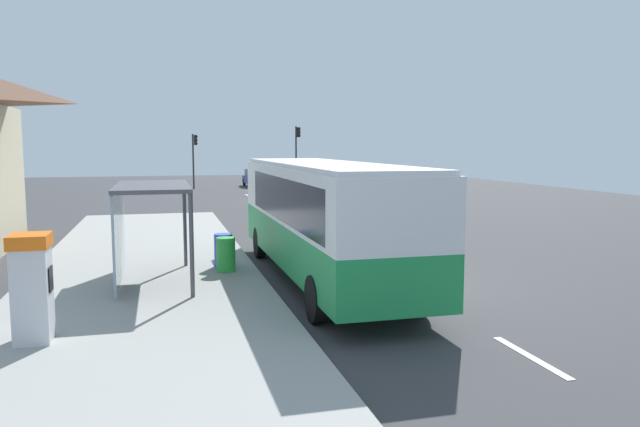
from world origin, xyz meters
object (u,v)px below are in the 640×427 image
Objects in this scene: bus at (323,214)px; bus_shelter at (140,208)px; sedan_far at (272,183)px; recycling_bin_blue at (223,250)px; white_van at (309,187)px; sedan_near at (256,178)px; traffic_light_near_side at (297,147)px; recycling_bin_green at (226,254)px; traffic_light_far_side at (194,152)px; ticket_machine at (32,287)px.

bus_shelter is at bearing 176.37° from bus.
sedan_far is 4.66× the size of recycling_bin_blue.
white_van is at bearing -90.47° from sedan_far.
bus is at bearing -96.04° from sedan_near.
white_van is 20.36m from sedan_near.
recycling_bin_green is at bearing -105.83° from traffic_light_near_side.
sedan_far is at bearing 76.99° from recycling_bin_blue.
sedan_near reaches higher than recycling_bin_green.
sedan_far is at bearing 77.29° from recycling_bin_green.
traffic_light_far_side reaches higher than sedan_near.
bus is at bearing -101.55° from traffic_light_near_side.
traffic_light_near_side is 1.31× the size of bus_shelter.
bus_shelter is (-8.71, -37.61, 1.31)m from sedan_near.
recycling_bin_blue is (0.00, 0.70, 0.00)m from recycling_bin_green.
traffic_light_far_side is 1.15× the size of bus_shelter.
sedan_near is at bearing 18.82° from traffic_light_far_side.
bus reaches higher than white_van.
bus_shelter is (-8.71, -29.62, 1.31)m from sedan_far.
traffic_light_near_side is 1.15× the size of traffic_light_far_side.
white_van reaches higher than recycling_bin_green.
sedan_far reaches higher than recycling_bin_blue.
traffic_light_near_side is at bearing 79.46° from white_van.
bus is at bearing 32.61° from ticket_machine.
recycling_bin_green is 0.24× the size of bus_shelter.
bus is 11.60× the size of recycling_bin_green.
ticket_machine is 41.76m from traffic_light_near_side.
sedan_near is 0.96× the size of traffic_light_far_side.
sedan_far is 2.28× the size of ticket_machine.
white_van is 1.18× the size of sedan_near.
recycling_bin_blue is 3.03m from bus_shelter.
white_van is at bearing 63.49° from bus_shelter.
traffic_light_near_side is 36.97m from bus_shelter.
sedan_near is at bearing 90.01° from sedan_far.
sedan_near is at bearing 79.99° from recycling_bin_green.
traffic_light_near_side reaches higher than recycling_bin_green.
traffic_light_far_side is at bearing 88.15° from recycling_bin_blue.
recycling_bin_green is at bearing 19.53° from bus_shelter.
sedan_near is 4.94m from traffic_light_near_side.
traffic_light_far_side is at bearing -161.18° from sedan_near.
bus_shelter reaches higher than white_van.
ticket_machine is at bearing -111.50° from bus_shelter.
ticket_machine is at bearing -97.17° from traffic_light_far_side.
recycling_bin_blue is 34.39m from traffic_light_far_side.
bus is 30.20m from sedan_far.
recycling_bin_blue is at bearing -103.01° from sedan_far.
bus is 2.50× the size of sedan_near.
recycling_bin_blue is (3.95, 5.90, -0.52)m from ticket_machine.
ticket_machine is 0.42× the size of traffic_light_far_side.
white_van is 1.14× the size of traffic_light_far_side.
ticket_machine is 4.84m from bus_shelter.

